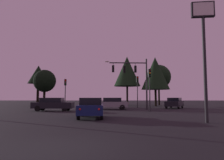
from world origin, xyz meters
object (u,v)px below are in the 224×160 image
traffic_signal_mast_arm (133,74)px  traffic_light_median (150,81)px  car_crossing_left (111,103)px  tree_center_horizon (38,75)px  car_crossing_right (53,104)px  car_far_lane (175,103)px  tree_lot_edge (45,81)px  store_sign_illuminated (204,34)px  traffic_light_corner_right (137,86)px  tree_left_far (155,73)px  tree_behind_sign (159,77)px  car_nearside_lane (91,107)px  tree_right_cluster (127,71)px  traffic_light_corner_left (65,88)px

traffic_signal_mast_arm → traffic_light_median: traffic_signal_mast_arm is taller
car_crossing_left → tree_center_horizon: bearing=136.5°
traffic_signal_mast_arm → car_crossing_right: 10.69m
car_far_lane → tree_lot_edge: tree_lot_edge is taller
traffic_signal_mast_arm → store_sign_illuminated: 14.47m
traffic_light_corner_right → car_far_lane: traffic_light_corner_right is taller
car_crossing_right → tree_left_far: tree_left_far is taller
tree_behind_sign → tree_left_far: (-1.62, -4.74, 0.19)m
traffic_signal_mast_arm → tree_lot_edge: bearing=148.7°
car_nearside_lane → car_crossing_left: (1.31, 11.40, 0.00)m
car_far_lane → car_nearside_lane: bearing=-125.5°
traffic_signal_mast_arm → tree_left_far: size_ratio=0.74×
traffic_signal_mast_arm → store_sign_illuminated: bearing=-77.4°
car_crossing_right → car_far_lane: 17.07m
traffic_light_corner_right → tree_right_cluster: tree_right_cluster is taller
traffic_light_corner_left → tree_right_cluster: bearing=49.9°
tree_left_far → tree_right_cluster: bearing=148.8°
car_crossing_left → store_sign_illuminated: bearing=-67.1°
car_crossing_left → tree_left_far: size_ratio=0.50×
tree_left_far → tree_lot_edge: size_ratio=1.41×
car_crossing_right → tree_lot_edge: bearing=113.2°
store_sign_illuminated → car_crossing_right: bearing=138.6°
traffic_light_median → tree_left_far: 15.42m
tree_left_far → car_far_lane: bearing=-80.6°
traffic_light_median → tree_lot_edge: size_ratio=0.74×
traffic_light_corner_right → car_crossing_right: traffic_light_corner_right is taller
traffic_signal_mast_arm → traffic_light_corner_right: (0.98, 4.33, -1.26)m
car_far_lane → tree_right_cluster: bearing=120.5°
traffic_signal_mast_arm → car_nearside_lane: 12.48m
tree_behind_sign → tree_right_cluster: 6.89m
store_sign_illuminated → tree_lot_edge: bearing=127.7°
traffic_light_median → tree_center_horizon: bearing=136.8°
traffic_light_median → tree_right_cluster: 18.16m
traffic_signal_mast_arm → car_far_lane: (6.24, 3.54, -3.80)m
traffic_light_corner_left → traffic_light_median: size_ratio=0.88×
traffic_light_median → traffic_signal_mast_arm: bearing=111.7°
traffic_signal_mast_arm → store_sign_illuminated: (3.16, -14.09, 0.93)m
car_crossing_left → car_far_lane: 9.72m
store_sign_illuminated → tree_right_cluster: 28.37m
traffic_light_corner_left → car_crossing_right: traffic_light_corner_left is taller
traffic_light_median → car_far_lane: size_ratio=0.98×
traffic_signal_mast_arm → traffic_light_median: (1.47, -3.70, -1.26)m
traffic_light_median → car_far_lane: bearing=56.6°
car_crossing_left → tree_behind_sign: bearing=58.4°
car_crossing_left → tree_center_horizon: 21.13m
traffic_light_median → car_crossing_right: traffic_light_median is taller
tree_lot_edge → traffic_signal_mast_arm: bearing=-31.3°
car_crossing_right → tree_center_horizon: (-8.17, 17.21, 5.30)m
car_far_lane → tree_center_horizon: (-24.00, 10.82, 5.30)m
traffic_light_median → car_far_lane: traffic_light_median is taller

